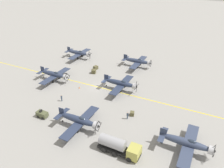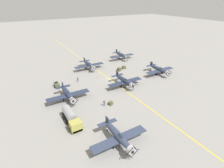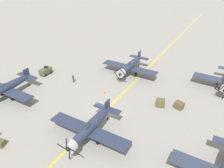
{
  "view_description": "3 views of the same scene",
  "coord_description": "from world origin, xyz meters",
  "px_view_note": "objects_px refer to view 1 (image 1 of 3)",
  "views": [
    {
      "loc": [
        46.55,
        27.25,
        30.41
      ],
      "look_at": [
        2.21,
        5.13,
        3.4
      ],
      "focal_mm": 35.0,
      "sensor_mm": 36.0,
      "label": 1
    },
    {
      "loc": [
        28.25,
        47.8,
        26.33
      ],
      "look_at": [
        3.11,
        5.7,
        1.84
      ],
      "focal_mm": 28.0,
      "sensor_mm": 36.0,
      "label": 2
    },
    {
      "loc": [
        -15.32,
        23.82,
        21.9
      ],
      "look_at": [
        0.5,
        -3.32,
        3.43
      ],
      "focal_mm": 35.0,
      "sensor_mm": 36.0,
      "label": 3
    }
  ],
  "objects_px": {
    "airplane_mid_center": "(121,83)",
    "airplane_near_center": "(55,74)",
    "airplane_far_right": "(187,143)",
    "ground_crew_inspecting": "(62,98)",
    "supply_crate_outboard": "(94,71)",
    "airplane_mid_left": "(138,61)",
    "airplane_near_left": "(79,53)",
    "traffic_cone": "(79,87)",
    "supply_crate_by_tanker": "(132,114)",
    "supply_crate_mid_lane": "(96,68)",
    "ground_crew_walking": "(127,115)",
    "fuel_tanker": "(119,146)",
    "tow_tractor": "(42,114)",
    "airplane_mid_right": "(79,120)"
  },
  "relations": [
    {
      "from": "supply_crate_mid_lane",
      "to": "supply_crate_outboard",
      "type": "height_order",
      "value": "supply_crate_outboard"
    },
    {
      "from": "airplane_near_center",
      "to": "supply_crate_outboard",
      "type": "xyz_separation_m",
      "value": [
        -9.49,
        7.77,
        -1.4
      ]
    },
    {
      "from": "supply_crate_mid_lane",
      "to": "supply_crate_outboard",
      "type": "relative_size",
      "value": 0.93
    },
    {
      "from": "airplane_mid_center",
      "to": "tow_tractor",
      "type": "xyz_separation_m",
      "value": [
        19.24,
        -10.81,
        -1.22
      ]
    },
    {
      "from": "airplane_far_right",
      "to": "airplane_near_center",
      "type": "height_order",
      "value": "same"
    },
    {
      "from": "supply_crate_by_tanker",
      "to": "supply_crate_mid_lane",
      "type": "distance_m",
      "value": 27.27
    },
    {
      "from": "airplane_mid_left",
      "to": "ground_crew_walking",
      "type": "height_order",
      "value": "airplane_mid_left"
    },
    {
      "from": "airplane_far_right",
      "to": "supply_crate_mid_lane",
      "type": "distance_m",
      "value": 41.13
    },
    {
      "from": "fuel_tanker",
      "to": "ground_crew_inspecting",
      "type": "relative_size",
      "value": 4.56
    },
    {
      "from": "traffic_cone",
      "to": "airplane_near_left",
      "type": "bearing_deg",
      "value": -145.94
    },
    {
      "from": "ground_crew_walking",
      "to": "supply_crate_by_tanker",
      "type": "relative_size",
      "value": 1.6
    },
    {
      "from": "airplane_mid_left",
      "to": "ground_crew_inspecting",
      "type": "distance_m",
      "value": 30.32
    },
    {
      "from": "tow_tractor",
      "to": "supply_crate_by_tanker",
      "type": "relative_size",
      "value": 2.35
    },
    {
      "from": "airplane_far_right",
      "to": "airplane_near_center",
      "type": "relative_size",
      "value": 1.0
    },
    {
      "from": "tow_tractor",
      "to": "ground_crew_walking",
      "type": "xyz_separation_m",
      "value": [
        -7.97,
        17.58,
        0.18
      ]
    },
    {
      "from": "airplane_mid_center",
      "to": "airplane_mid_left",
      "type": "bearing_deg",
      "value": -164.43
    },
    {
      "from": "airplane_near_center",
      "to": "supply_crate_by_tanker",
      "type": "xyz_separation_m",
      "value": [
        5.82,
        27.1,
        -1.55
      ]
    },
    {
      "from": "airplane_far_right",
      "to": "airplane_near_center",
      "type": "xyz_separation_m",
      "value": [
        -11.65,
        -40.15,
        0.0
      ]
    },
    {
      "from": "airplane_mid_center",
      "to": "supply_crate_by_tanker",
      "type": "relative_size",
      "value": 10.84
    },
    {
      "from": "airplane_near_left",
      "to": "airplane_mid_left",
      "type": "bearing_deg",
      "value": 80.96
    },
    {
      "from": "fuel_tanker",
      "to": "supply_crate_by_tanker",
      "type": "xyz_separation_m",
      "value": [
        -11.67,
        -2.11,
        -1.05
      ]
    },
    {
      "from": "tow_tractor",
      "to": "ground_crew_walking",
      "type": "relative_size",
      "value": 1.46
    },
    {
      "from": "ground_crew_inspecting",
      "to": "ground_crew_walking",
      "type": "bearing_deg",
      "value": 92.1
    },
    {
      "from": "fuel_tanker",
      "to": "tow_tractor",
      "type": "xyz_separation_m",
      "value": [
        -1.98,
        -20.14,
        -0.72
      ]
    },
    {
      "from": "supply_crate_by_tanker",
      "to": "airplane_mid_center",
      "type": "bearing_deg",
      "value": -142.89
    },
    {
      "from": "airplane_near_left",
      "to": "ground_crew_inspecting",
      "type": "relative_size",
      "value": 6.84
    },
    {
      "from": "ground_crew_inspecting",
      "to": "supply_crate_by_tanker",
      "type": "xyz_separation_m",
      "value": [
        -2.37,
        18.25,
        -0.5
      ]
    },
    {
      "from": "fuel_tanker",
      "to": "traffic_cone",
      "type": "distance_m",
      "value": 26.23
    },
    {
      "from": "airplane_near_center",
      "to": "ground_crew_walking",
      "type": "bearing_deg",
      "value": 71.81
    },
    {
      "from": "airplane_mid_left",
      "to": "supply_crate_by_tanker",
      "type": "relative_size",
      "value": 10.84
    },
    {
      "from": "tow_tractor",
      "to": "traffic_cone",
      "type": "distance_m",
      "value": 14.83
    },
    {
      "from": "airplane_mid_center",
      "to": "airplane_near_center",
      "type": "xyz_separation_m",
      "value": [
        3.72,
        -19.88,
        0.0
      ]
    },
    {
      "from": "airplane_far_right",
      "to": "ground_crew_inspecting",
      "type": "relative_size",
      "value": 6.84
    },
    {
      "from": "tow_tractor",
      "to": "supply_crate_mid_lane",
      "type": "bearing_deg",
      "value": -175.34
    },
    {
      "from": "airplane_mid_right",
      "to": "supply_crate_mid_lane",
      "type": "height_order",
      "value": "airplane_mid_right"
    },
    {
      "from": "airplane_near_left",
      "to": "supply_crate_outboard",
      "type": "relative_size",
      "value": 8.11
    },
    {
      "from": "airplane_near_center",
      "to": "traffic_cone",
      "type": "bearing_deg",
      "value": 83.24
    },
    {
      "from": "airplane_far_right",
      "to": "traffic_cone",
      "type": "relative_size",
      "value": 21.82
    },
    {
      "from": "airplane_near_center",
      "to": "ground_crew_walking",
      "type": "distance_m",
      "value": 27.72
    },
    {
      "from": "tow_tractor",
      "to": "airplane_mid_left",
      "type": "bearing_deg",
      "value": 165.42
    },
    {
      "from": "airplane_mid_left",
      "to": "traffic_cone",
      "type": "bearing_deg",
      "value": -33.1
    },
    {
      "from": "airplane_near_center",
      "to": "supply_crate_mid_lane",
      "type": "bearing_deg",
      "value": 148.84
    },
    {
      "from": "airplane_mid_left",
      "to": "airplane_near_left",
      "type": "height_order",
      "value": "airplane_near_left"
    },
    {
      "from": "airplane_mid_left",
      "to": "supply_crate_outboard",
      "type": "height_order",
      "value": "airplane_mid_left"
    },
    {
      "from": "airplane_near_center",
      "to": "airplane_far_right",
      "type": "bearing_deg",
      "value": 71.43
    },
    {
      "from": "supply_crate_mid_lane",
      "to": "traffic_cone",
      "type": "relative_size",
      "value": 2.51
    },
    {
      "from": "airplane_near_left",
      "to": "ground_crew_walking",
      "type": "distance_m",
      "value": 39.92
    },
    {
      "from": "airplane_near_left",
      "to": "ground_crew_walking",
      "type": "height_order",
      "value": "airplane_near_left"
    },
    {
      "from": "airplane_far_right",
      "to": "ground_crew_inspecting",
      "type": "bearing_deg",
      "value": -82.45
    },
    {
      "from": "ground_crew_inspecting",
      "to": "supply_crate_outboard",
      "type": "relative_size",
      "value": 1.19
    }
  ]
}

